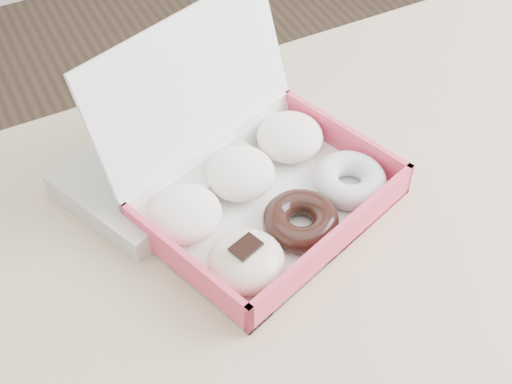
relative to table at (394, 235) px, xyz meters
name	(u,v)px	position (x,y,z in m)	size (l,w,h in m)	color
table	(394,235)	(0.00, 0.00, 0.00)	(1.20, 0.80, 0.75)	tan
donut_box	(258,186)	(-0.19, 0.08, 0.12)	(0.41, 0.39, 0.23)	white
newspapers	(153,172)	(-0.30, 0.19, 0.10)	(0.24, 0.19, 0.04)	silver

